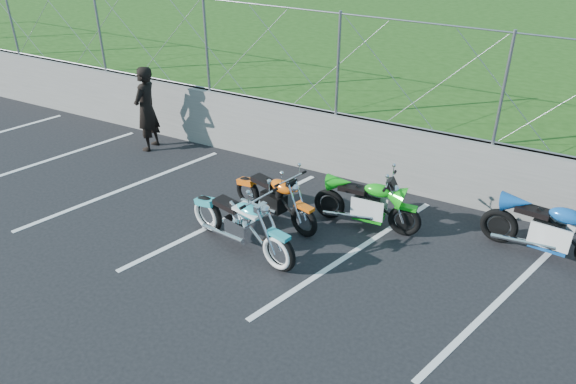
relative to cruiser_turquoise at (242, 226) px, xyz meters
The scene contains 10 objects.
ground 0.94m from the cruiser_turquoise, 158.99° to the right, with size 90.00×90.00×0.00m, color black.
retaining_wall 3.30m from the cruiser_turquoise, 103.38° to the left, with size 30.00×0.22×1.30m, color slate.
grass_field 13.23m from the cruiser_turquoise, 93.31° to the left, with size 30.00×20.00×1.30m, color #1F4713.
chain_link_fence 3.77m from the cruiser_turquoise, 103.38° to the left, with size 28.00×0.03×2.00m.
parking_lines 0.95m from the cruiser_turquoise, 58.27° to the left, with size 18.29×4.31×0.01m.
cruiser_turquoise is the anchor object (origin of this frame).
naked_orange 1.04m from the cruiser_turquoise, 87.23° to the left, with size 1.96×0.79×1.01m.
sportbike_green 2.25m from the cruiser_turquoise, 45.73° to the left, with size 1.95×0.69×1.01m.
sportbike_blue 4.94m from the cruiser_turquoise, 25.32° to the left, with size 2.12×0.75×1.10m.
person_standing 4.62m from the cruiser_turquoise, 148.51° to the left, with size 0.69×0.45×1.89m, color black.
Camera 1 is at (4.95, -6.13, 5.49)m, focal length 35.00 mm.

